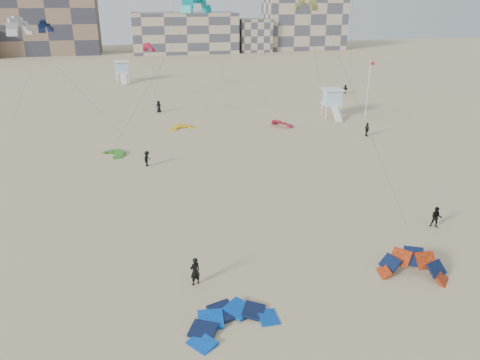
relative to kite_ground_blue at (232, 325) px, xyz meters
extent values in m
plane|color=tan|center=(1.83, 3.42, 0.00)|extent=(320.00, 320.00, 0.00)
imported|color=black|center=(-1.42, 4.31, 0.93)|extent=(0.80, 0.68, 1.87)
imported|color=black|center=(17.71, 7.98, 0.85)|extent=(1.04, 0.99, 1.69)
imported|color=black|center=(-3.58, 27.05, 0.82)|extent=(1.04, 1.22, 1.64)
imported|color=black|center=(24.19, 32.45, 0.88)|extent=(0.53, 1.07, 1.76)
imported|color=black|center=(-1.01, 51.59, 0.89)|extent=(1.00, 0.80, 1.78)
imported|color=black|center=(33.22, 59.12, 0.82)|extent=(1.04, 1.58, 1.63)
cylinder|color=#3F3F3F|center=(-2.93, 25.89, 8.48)|extent=(9.49, 2.47, 14.98)
cylinder|color=#3F3F3F|center=(13.20, 20.22, 13.36)|extent=(2.78, 26.66, 24.74)
cylinder|color=#3F3F3F|center=(-11.12, 36.71, 7.21)|extent=(10.36, 2.92, 12.43)
cylinder|color=#3F3F3F|center=(0.79, 49.07, 11.94)|extent=(5.31, 5.07, 21.88)
cylinder|color=#3F3F3F|center=(18.86, 37.30, 8.34)|extent=(2.60, 3.93, 14.69)
cylinder|color=#3F3F3F|center=(30.15, 52.19, 12.87)|extent=(3.24, 3.27, 23.74)
cylinder|color=#3F3F3F|center=(-18.51, 50.44, 6.73)|extent=(4.36, 9.43, 11.47)
cylinder|color=#3F3F3F|center=(12.00, 62.66, 14.25)|extent=(4.11, 7.37, 26.51)
cylinder|color=#3F3F3F|center=(-0.83, 64.89, 4.50)|extent=(1.26, 5.59, 7.02)
cube|color=white|center=(23.93, 43.49, 1.87)|extent=(3.07, 3.07, 0.14)
cube|color=#A2C7DE|center=(23.93, 43.49, 2.94)|extent=(2.52, 2.52, 2.00)
cube|color=white|center=(23.93, 43.49, 4.01)|extent=(3.18, 3.18, 0.16)
cube|color=white|center=(23.93, 40.80, 0.90)|extent=(1.29, 2.92, 1.65)
cube|color=white|center=(-6.77, 80.76, 1.95)|extent=(3.11, 3.11, 0.15)
cube|color=#A2C7DE|center=(-6.77, 80.76, 3.07)|extent=(2.55, 2.55, 2.09)
cube|color=white|center=(-6.77, 80.76, 4.20)|extent=(3.22, 3.22, 0.17)
cube|color=white|center=(-6.77, 77.94, 0.94)|extent=(1.23, 3.03, 1.73)
cylinder|color=white|center=(28.29, 41.14, 4.21)|extent=(0.11, 0.11, 8.41)
cube|color=red|center=(28.61, 41.14, 7.89)|extent=(0.63, 0.02, 0.42)
cube|color=#82644E|center=(-28.17, 137.42, 9.00)|extent=(28.00, 14.00, 18.00)
cube|color=tan|center=(11.83, 133.42, 6.00)|extent=(32.00, 16.00, 12.00)
cube|color=tan|center=(51.83, 135.42, 8.00)|extent=(26.00, 14.00, 16.00)
cube|color=tan|center=(33.83, 131.42, 5.00)|extent=(10.00, 10.00, 10.00)
camera|label=1|loc=(-4.01, -20.42, 16.73)|focal=35.00mm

